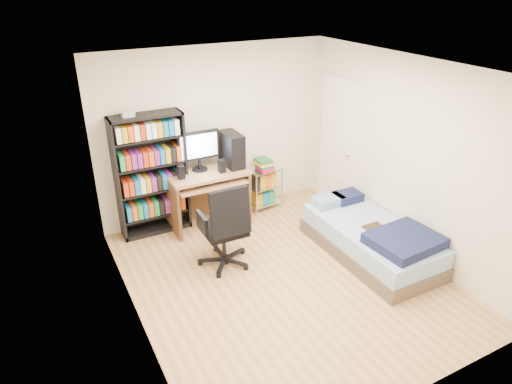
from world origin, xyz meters
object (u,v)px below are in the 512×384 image
office_chair (225,240)px  bed (372,239)px  computer_desk (213,174)px  media_shelf (151,174)px

office_chair → bed: 1.90m
computer_desk → office_chair: 1.24m
bed → computer_desk: bearing=128.8°
computer_desk → bed: (1.45, -1.80, -0.52)m
computer_desk → media_shelf: bearing=171.2°
media_shelf → office_chair: 1.47m
media_shelf → computer_desk: size_ratio=1.28×
media_shelf → office_chair: size_ratio=1.58×
bed → media_shelf: bearing=139.9°
computer_desk → bed: 2.37m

